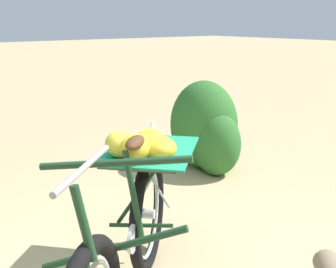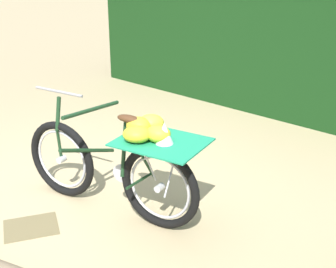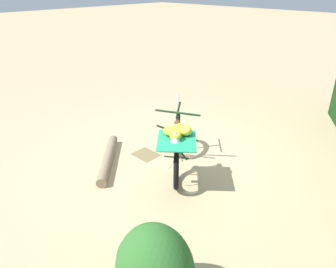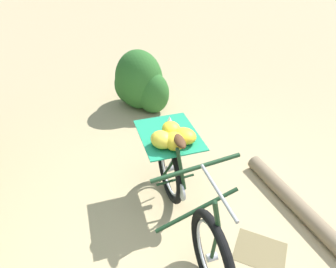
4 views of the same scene
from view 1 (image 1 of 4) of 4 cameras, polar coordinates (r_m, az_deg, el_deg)
name	(u,v)px [view 1 (image 1 of 4)]	position (r m, az deg, el deg)	size (l,w,h in m)	color
bicycle	(131,222)	(2.33, -4.95, -11.53)	(1.40, 1.54, 1.03)	black
shrub_cluster	(205,130)	(4.55, 4.87, 0.50)	(0.98, 0.67, 0.94)	#2D6628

